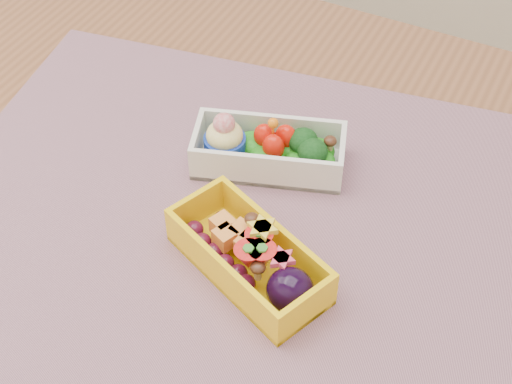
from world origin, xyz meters
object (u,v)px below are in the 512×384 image
at_px(table, 219,298).
at_px(bento_white, 268,150).
at_px(bento_yellow, 251,257).
at_px(placemat, 246,222).

bearing_deg(table, bento_white, 87.42).
bearing_deg(table, bento_yellow, -28.55).
distance_m(placemat, bento_white, 0.08).
distance_m(table, bento_yellow, 0.14).
xyz_separation_m(placemat, bento_white, (-0.01, 0.07, 0.02)).
height_order(placemat, bento_yellow, bento_yellow).
xyz_separation_m(table, bento_white, (0.00, 0.10, 0.12)).
bearing_deg(table, placemat, 51.63).
xyz_separation_m(bento_white, bento_yellow, (0.05, -0.13, 0.00)).
bearing_deg(placemat, bento_white, 101.20).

